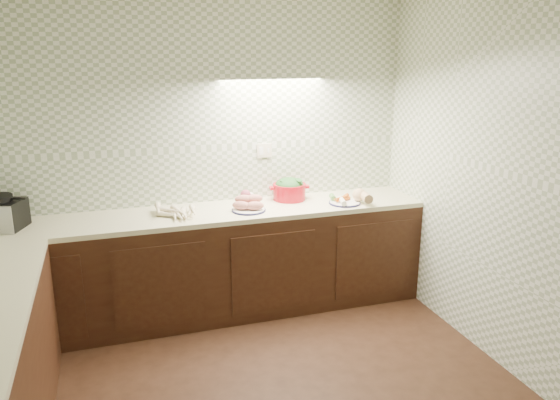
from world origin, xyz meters
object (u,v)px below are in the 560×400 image
object	(u,v)px
parsnip_pile	(176,212)
veg_plate	(351,198)
onion_bowl	(247,199)
sweet_potato_plate	(249,205)
dutch_oven	(289,189)

from	to	relation	value
parsnip_pile	veg_plate	bearing A→B (deg)	-2.73
onion_bowl	veg_plate	distance (m)	0.89
sweet_potato_plate	parsnip_pile	bearing A→B (deg)	178.59
parsnip_pile	sweet_potato_plate	distance (m)	0.58
parsnip_pile	veg_plate	xyz separation A→B (m)	(1.47, -0.07, 0.01)
onion_bowl	parsnip_pile	bearing A→B (deg)	-164.35
parsnip_pile	sweet_potato_plate	bearing A→B (deg)	-1.41
dutch_oven	onion_bowl	bearing A→B (deg)	-169.29
veg_plate	dutch_oven	bearing A→B (deg)	150.12
dutch_oven	veg_plate	xyz separation A→B (m)	(0.47, -0.27, -0.05)
onion_bowl	veg_plate	size ratio (longest dim) A/B	0.47
veg_plate	sweet_potato_plate	bearing A→B (deg)	176.40
sweet_potato_plate	onion_bowl	bearing A→B (deg)	78.92
sweet_potato_plate	dutch_oven	bearing A→B (deg)	26.67
parsnip_pile	dutch_oven	distance (m)	1.03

